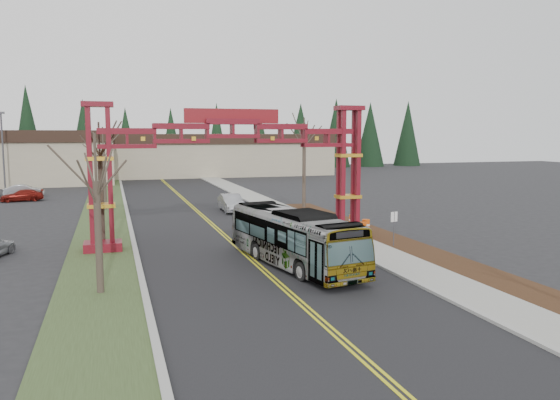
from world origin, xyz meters
name	(u,v)px	position (x,y,z in m)	size (l,w,h in m)	color
ground	(350,348)	(0.00, 0.00, 0.00)	(200.00, 200.00, 0.00)	black
road	(214,226)	(0.00, 25.00, 0.01)	(12.00, 110.00, 0.02)	black
lane_line_left	(212,226)	(-0.12, 25.00, 0.03)	(0.12, 100.00, 0.01)	gold
lane_line_right	(215,226)	(0.12, 25.00, 0.03)	(0.12, 100.00, 0.01)	gold
curb_right	(290,221)	(6.15, 25.00, 0.07)	(0.30, 110.00, 0.15)	#A0A19B
sidewalk_right	(307,221)	(7.60, 25.00, 0.08)	(2.60, 110.00, 0.14)	gray
landscape_strip	(442,259)	(10.20, 10.00, 0.06)	(2.60, 50.00, 0.12)	#311F10
grass_median	(104,231)	(-8.00, 25.00, 0.04)	(4.00, 110.00, 0.08)	#354522
curb_left	(131,229)	(-6.15, 25.00, 0.07)	(0.30, 110.00, 0.15)	#A0A19B
gateway_arch	(232,151)	(0.00, 18.00, 5.98)	(18.20, 1.60, 8.90)	#590B13
retail_building_east	(213,154)	(10.00, 79.95, 3.51)	(38.00, 20.30, 7.00)	tan
conifer_treeline	(152,137)	(0.25, 92.00, 6.49)	(116.10, 5.60, 13.00)	black
transit_bus	(293,238)	(1.80, 11.23, 1.53)	(2.57, 10.99, 3.06)	#94969B
silver_sedan	(231,203)	(2.96, 32.36, 0.79)	(1.68, 4.81, 1.59)	#A5A8AD
parked_car_mid_a	(22,195)	(-16.40, 46.33, 0.61)	(1.72, 4.22, 1.23)	maroon
parked_car_far_a	(24,191)	(-16.83, 50.85, 0.69)	(1.46, 4.18, 1.38)	#A2A5A9
bare_tree_median_near	(96,182)	(-8.00, 8.87, 4.98)	(3.14, 3.14, 7.08)	#382D26
bare_tree_median_mid	(100,156)	(-8.00, 18.97, 5.72)	(3.02, 3.02, 7.76)	#382D26
bare_tree_median_far	(103,150)	(-8.00, 36.78, 5.59)	(3.08, 3.08, 7.67)	#382D26
bare_tree_right_far	(304,142)	(10.00, 32.45, 6.28)	(3.36, 3.36, 8.54)	#382D26
light_pole_far	(3,145)	(-20.07, 58.76, 5.62)	(0.84, 0.42, 9.72)	#3F3F44
street_sign	(394,222)	(9.24, 13.82, 1.62)	(0.51, 0.17, 2.26)	#3F3F44
barrel_south	(363,229)	(9.14, 17.95, 0.49)	(0.53, 0.53, 0.97)	#CD4A0B
barrel_mid	(366,227)	(9.67, 18.57, 0.52)	(0.56, 0.56, 1.04)	#CD4A0B
barrel_north	(353,222)	(9.69, 20.80, 0.52)	(0.57, 0.57, 1.05)	#CD4A0B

